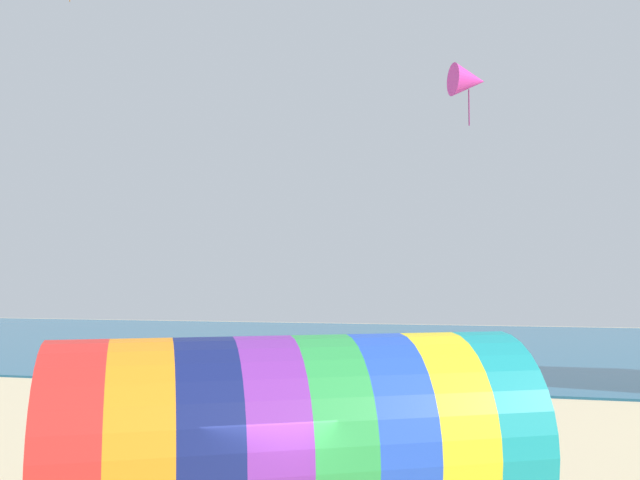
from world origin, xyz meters
TOP-DOWN VIEW (x-y plane):
  - sea at (0.00, 37.98)m, footprint 120.00×40.00m
  - giant_inflatable_tube at (0.19, 0.96)m, footprint 8.40×6.71m
  - kite_handler at (4.03, 4.01)m, footprint 0.39×0.27m
  - kite_magenta_delta at (2.87, 6.97)m, footprint 1.08×1.08m

SIDE VIEW (x-z plane):
  - sea at x=0.00m, z-range 0.00..0.10m
  - kite_handler at x=4.03m, z-range 0.02..1.75m
  - giant_inflatable_tube at x=0.19m, z-range 0.00..3.58m
  - kite_magenta_delta at x=2.87m, z-range 8.53..10.04m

